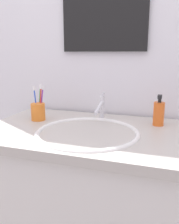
{
  "coord_description": "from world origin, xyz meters",
  "views": [
    {
      "loc": [
        0.37,
        -1.05,
        1.21
      ],
      "look_at": [
        0.03,
        -0.02,
        0.95
      ],
      "focal_mm": 38.89,
      "sensor_mm": 36.0,
      "label": 1
    }
  ],
  "objects_px": {
    "toothbrush_blue": "(35,100)",
    "toothbrush_green": "(40,99)",
    "toothbrush_purple": "(42,100)",
    "faucet": "(101,107)",
    "toothbrush_cup": "(38,112)",
    "soap_dispenser": "(159,113)",
    "wall_mirror": "(104,4)",
    "toothbrush_red": "(41,99)"
  },
  "relations": [
    {
      "from": "toothbrush_blue",
      "to": "toothbrush_green",
      "type": "height_order",
      "value": "toothbrush_green"
    },
    {
      "from": "toothbrush_purple",
      "to": "toothbrush_green",
      "type": "height_order",
      "value": "same"
    },
    {
      "from": "faucet",
      "to": "toothbrush_purple",
      "type": "relative_size",
      "value": 0.93
    },
    {
      "from": "toothbrush_cup",
      "to": "toothbrush_purple",
      "type": "height_order",
      "value": "toothbrush_purple"
    },
    {
      "from": "toothbrush_blue",
      "to": "soap_dispenser",
      "type": "bearing_deg",
      "value": 7.64
    },
    {
      "from": "toothbrush_green",
      "to": "soap_dispenser",
      "type": "relative_size",
      "value": 1.16
    },
    {
      "from": "toothbrush_cup",
      "to": "wall_mirror",
      "type": "relative_size",
      "value": 0.18
    },
    {
      "from": "toothbrush_cup",
      "to": "wall_mirror",
      "type": "xyz_separation_m",
      "value": [
        0.29,
        0.26,
        0.56
      ]
    },
    {
      "from": "toothbrush_cup",
      "to": "toothbrush_red",
      "type": "bearing_deg",
      "value": 73.91
    },
    {
      "from": "toothbrush_blue",
      "to": "wall_mirror",
      "type": "distance_m",
      "value": 0.64
    },
    {
      "from": "toothbrush_blue",
      "to": "soap_dispenser",
      "type": "distance_m",
      "value": 0.65
    },
    {
      "from": "faucet",
      "to": "soap_dispenser",
      "type": "xyz_separation_m",
      "value": [
        0.3,
        -0.0,
        -0.01
      ]
    },
    {
      "from": "soap_dispenser",
      "to": "wall_mirror",
      "type": "xyz_separation_m",
      "value": [
        -0.33,
        0.16,
        0.55
      ]
    },
    {
      "from": "toothbrush_green",
      "to": "wall_mirror",
      "type": "xyz_separation_m",
      "value": [
        0.31,
        0.21,
        0.5
      ]
    },
    {
      "from": "toothbrush_cup",
      "to": "soap_dispenser",
      "type": "height_order",
      "value": "soap_dispenser"
    },
    {
      "from": "toothbrush_red",
      "to": "faucet",
      "type": "bearing_deg",
      "value": 14.48
    },
    {
      "from": "faucet",
      "to": "wall_mirror",
      "type": "xyz_separation_m",
      "value": [
        -0.03,
        0.15,
        0.54
      ]
    },
    {
      "from": "toothbrush_purple",
      "to": "wall_mirror",
      "type": "distance_m",
      "value": 0.62
    },
    {
      "from": "toothbrush_blue",
      "to": "toothbrush_green",
      "type": "distance_m",
      "value": 0.03
    },
    {
      "from": "toothbrush_green",
      "to": "soap_dispenser",
      "type": "bearing_deg",
      "value": 4.76
    },
    {
      "from": "toothbrush_blue",
      "to": "toothbrush_green",
      "type": "bearing_deg",
      "value": 76.92
    },
    {
      "from": "toothbrush_red",
      "to": "toothbrush_green",
      "type": "height_order",
      "value": "toothbrush_red"
    },
    {
      "from": "faucet",
      "to": "toothbrush_green",
      "type": "distance_m",
      "value": 0.34
    },
    {
      "from": "toothbrush_cup",
      "to": "toothbrush_purple",
      "type": "xyz_separation_m",
      "value": [
        0.01,
        0.03,
        0.06
      ]
    },
    {
      "from": "faucet",
      "to": "toothbrush_green",
      "type": "height_order",
      "value": "toothbrush_green"
    },
    {
      "from": "toothbrush_blue",
      "to": "soap_dispenser",
      "type": "xyz_separation_m",
      "value": [
        0.64,
        0.09,
        -0.04
      ]
    },
    {
      "from": "faucet",
      "to": "toothbrush_red",
      "type": "xyz_separation_m",
      "value": [
        -0.32,
        -0.08,
        0.04
      ]
    },
    {
      "from": "wall_mirror",
      "to": "toothbrush_cup",
      "type": "bearing_deg",
      "value": -138.71
    },
    {
      "from": "faucet",
      "to": "toothbrush_purple",
      "type": "distance_m",
      "value": 0.32
    },
    {
      "from": "toothbrush_purple",
      "to": "toothbrush_green",
      "type": "relative_size",
      "value": 0.99
    },
    {
      "from": "toothbrush_blue",
      "to": "faucet",
      "type": "bearing_deg",
      "value": 14.63
    },
    {
      "from": "toothbrush_green",
      "to": "toothbrush_purple",
      "type": "bearing_deg",
      "value": -37.84
    },
    {
      "from": "toothbrush_cup",
      "to": "soap_dispenser",
      "type": "relative_size",
      "value": 0.58
    },
    {
      "from": "toothbrush_red",
      "to": "toothbrush_cup",
      "type": "bearing_deg",
      "value": -106.09
    },
    {
      "from": "toothbrush_blue",
      "to": "toothbrush_red",
      "type": "distance_m",
      "value": 0.03
    },
    {
      "from": "toothbrush_red",
      "to": "soap_dispenser",
      "type": "xyz_separation_m",
      "value": [
        0.62,
        0.08,
        -0.05
      ]
    },
    {
      "from": "toothbrush_red",
      "to": "toothbrush_green",
      "type": "bearing_deg",
      "value": 126.78
    },
    {
      "from": "soap_dispenser",
      "to": "wall_mirror",
      "type": "bearing_deg",
      "value": 154.41
    },
    {
      "from": "toothbrush_blue",
      "to": "toothbrush_cup",
      "type": "bearing_deg",
      "value": -32.69
    },
    {
      "from": "faucet",
      "to": "wall_mirror",
      "type": "height_order",
      "value": "wall_mirror"
    },
    {
      "from": "toothbrush_cup",
      "to": "wall_mirror",
      "type": "bearing_deg",
      "value": 41.29
    },
    {
      "from": "toothbrush_green",
      "to": "soap_dispenser",
      "type": "xyz_separation_m",
      "value": [
        0.63,
        0.05,
        -0.04
      ]
    }
  ]
}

